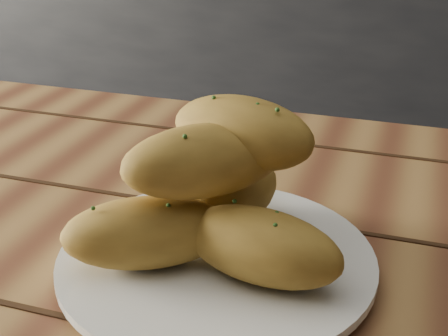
% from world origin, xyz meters
% --- Properties ---
extents(counter, '(2.80, 0.60, 0.90)m').
position_xyz_m(counter, '(0.00, 1.70, 0.45)').
color(counter, black).
rests_on(counter, ground).
extents(plate, '(0.27, 0.27, 0.02)m').
position_xyz_m(plate, '(0.55, 0.10, 0.76)').
color(plate, silver).
rests_on(plate, table).
extents(bread_rolls, '(0.24, 0.21, 0.13)m').
position_xyz_m(bread_rolls, '(0.54, 0.10, 0.82)').
color(bread_rolls, olive).
rests_on(bread_rolls, plate).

